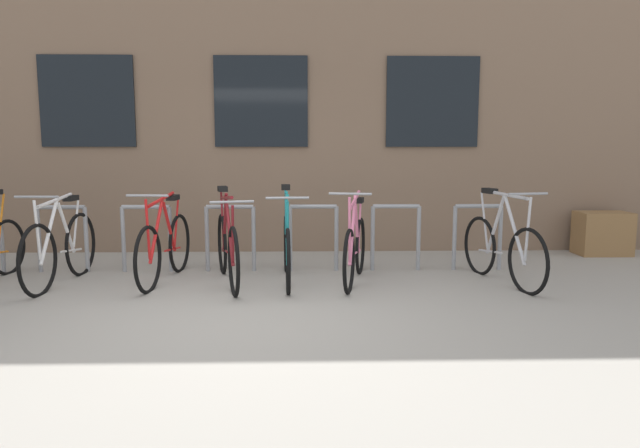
{
  "coord_description": "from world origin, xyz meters",
  "views": [
    {
      "loc": [
        0.62,
        -4.81,
        1.45
      ],
      "look_at": [
        0.78,
        1.6,
        0.61
      ],
      "focal_mm": 31.56,
      "sensor_mm": 36.0,
      "label": 1
    }
  ],
  "objects_px": {
    "bicycle_teal": "(287,247)",
    "bicycle_white": "(61,248)",
    "bicycle_maroon": "(227,247)",
    "bicycle_pink": "(355,249)",
    "bicycle_silver": "(502,248)",
    "bicycle_red": "(165,247)",
    "planter_box": "(602,233)"
  },
  "relations": [
    {
      "from": "bicycle_teal",
      "to": "bicycle_pink",
      "type": "height_order",
      "value": "bicycle_teal"
    },
    {
      "from": "bicycle_red",
      "to": "bicycle_teal",
      "type": "distance_m",
      "value": 1.36
    },
    {
      "from": "bicycle_silver",
      "to": "planter_box",
      "type": "distance_m",
      "value": 2.57
    },
    {
      "from": "bicycle_white",
      "to": "bicycle_maroon",
      "type": "bearing_deg",
      "value": 0.48
    },
    {
      "from": "bicycle_maroon",
      "to": "bicycle_teal",
      "type": "xyz_separation_m",
      "value": [
        0.65,
        0.09,
        -0.01
      ]
    },
    {
      "from": "bicycle_red",
      "to": "bicycle_maroon",
      "type": "xyz_separation_m",
      "value": [
        0.71,
        -0.13,
        0.01
      ]
    },
    {
      "from": "planter_box",
      "to": "bicycle_silver",
      "type": "bearing_deg",
      "value": -140.76
    },
    {
      "from": "bicycle_teal",
      "to": "bicycle_pink",
      "type": "xyz_separation_m",
      "value": [
        0.76,
        -0.08,
        -0.01
      ]
    },
    {
      "from": "bicycle_silver",
      "to": "bicycle_maroon",
      "type": "relative_size",
      "value": 0.92
    },
    {
      "from": "bicycle_silver",
      "to": "bicycle_pink",
      "type": "bearing_deg",
      "value": 177.03
    },
    {
      "from": "bicycle_silver",
      "to": "bicycle_red",
      "type": "bearing_deg",
      "value": 177.0
    },
    {
      "from": "bicycle_silver",
      "to": "bicycle_pink",
      "type": "distance_m",
      "value": 1.61
    },
    {
      "from": "bicycle_teal",
      "to": "bicycle_white",
      "type": "xyz_separation_m",
      "value": [
        -2.45,
        -0.11,
        0.01
      ]
    },
    {
      "from": "planter_box",
      "to": "bicycle_white",
      "type": "bearing_deg",
      "value": -167.0
    },
    {
      "from": "bicycle_white",
      "to": "bicycle_silver",
      "type": "bearing_deg",
      "value": -0.64
    },
    {
      "from": "bicycle_red",
      "to": "bicycle_teal",
      "type": "height_order",
      "value": "bicycle_teal"
    },
    {
      "from": "bicycle_pink",
      "to": "planter_box",
      "type": "xyz_separation_m",
      "value": [
        3.6,
        1.54,
        -0.07
      ]
    },
    {
      "from": "bicycle_red",
      "to": "bicycle_pink",
      "type": "bearing_deg",
      "value": -3.02
    },
    {
      "from": "bicycle_teal",
      "to": "bicycle_pink",
      "type": "distance_m",
      "value": 0.76
    },
    {
      "from": "bicycle_silver",
      "to": "bicycle_maroon",
      "type": "distance_m",
      "value": 3.02
    },
    {
      "from": "bicycle_maroon",
      "to": "bicycle_white",
      "type": "distance_m",
      "value": 1.8
    },
    {
      "from": "bicycle_white",
      "to": "bicycle_teal",
      "type": "bearing_deg",
      "value": 2.48
    },
    {
      "from": "bicycle_red",
      "to": "bicycle_maroon",
      "type": "relative_size",
      "value": 0.97
    },
    {
      "from": "bicycle_silver",
      "to": "bicycle_red",
      "type": "distance_m",
      "value": 3.74
    },
    {
      "from": "bicycle_red",
      "to": "bicycle_pink",
      "type": "distance_m",
      "value": 2.12
    },
    {
      "from": "bicycle_maroon",
      "to": "bicycle_red",
      "type": "bearing_deg",
      "value": 169.97
    },
    {
      "from": "bicycle_white",
      "to": "planter_box",
      "type": "height_order",
      "value": "bicycle_white"
    },
    {
      "from": "bicycle_maroon",
      "to": "bicycle_teal",
      "type": "height_order",
      "value": "bicycle_teal"
    },
    {
      "from": "bicycle_silver",
      "to": "bicycle_teal",
      "type": "distance_m",
      "value": 2.38
    },
    {
      "from": "bicycle_silver",
      "to": "bicycle_white",
      "type": "distance_m",
      "value": 4.82
    },
    {
      "from": "bicycle_pink",
      "to": "bicycle_maroon",
      "type": "bearing_deg",
      "value": -179.42
    },
    {
      "from": "bicycle_maroon",
      "to": "planter_box",
      "type": "bearing_deg",
      "value": 17.27
    }
  ]
}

